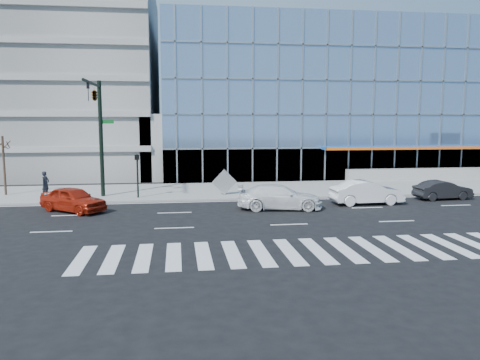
% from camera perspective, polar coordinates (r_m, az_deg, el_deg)
% --- Properties ---
extents(ground, '(160.00, 160.00, 0.00)m').
position_cam_1_polar(ground, '(28.68, 4.11, -3.69)').
color(ground, black).
rests_on(ground, ground).
extents(sidewalk, '(120.00, 8.00, 0.15)m').
position_cam_1_polar(sidewalk, '(36.42, 1.53, -1.20)').
color(sidewalk, gray).
rests_on(sidewalk, ground).
extents(theatre_building, '(42.00, 26.00, 15.00)m').
position_cam_1_polar(theatre_building, '(57.13, 12.72, 9.18)').
color(theatre_building, '#6F90B9').
rests_on(theatre_building, ground).
extents(parking_garage, '(24.00, 24.00, 20.00)m').
position_cam_1_polar(parking_garage, '(55.58, -22.98, 11.42)').
color(parking_garage, gray).
rests_on(parking_garage, ground).
extents(ramp_block, '(6.00, 8.00, 6.00)m').
position_cam_1_polar(ramp_block, '(45.61, -7.98, 4.15)').
color(ramp_block, gray).
rests_on(ramp_block, ground).
extents(tower_backdrop, '(14.00, 14.00, 48.00)m').
position_cam_1_polar(tower_backdrop, '(102.20, -22.34, 17.23)').
color(tower_backdrop, gray).
rests_on(tower_backdrop, ground).
extents(traffic_signal, '(1.14, 5.74, 8.00)m').
position_cam_1_polar(traffic_signal, '(32.54, -17.09, 8.23)').
color(traffic_signal, black).
rests_on(traffic_signal, sidewalk).
extents(ped_signal_post, '(0.30, 0.33, 3.00)m').
position_cam_1_polar(ped_signal_post, '(32.77, -12.41, 1.32)').
color(ped_signal_post, black).
rests_on(ped_signal_post, sidewalk).
extents(street_tree_near, '(1.10, 1.10, 4.23)m').
position_cam_1_polar(street_tree_near, '(37.14, -26.95, 3.92)').
color(street_tree_near, '#332319').
rests_on(street_tree_near, sidewalk).
extents(white_suv, '(5.43, 2.76, 1.51)m').
position_cam_1_polar(white_suv, '(28.92, 4.85, -2.08)').
color(white_suv, white).
rests_on(white_suv, ground).
extents(white_sedan, '(4.75, 1.76, 1.55)m').
position_cam_1_polar(white_sedan, '(31.63, 15.15, -1.47)').
color(white_sedan, silver).
rests_on(white_sedan, ground).
extents(dark_sedan, '(4.05, 1.65, 1.31)m').
position_cam_1_polar(dark_sedan, '(35.30, 23.49, -1.13)').
color(dark_sedan, black).
rests_on(dark_sedan, ground).
extents(red_sedan, '(4.56, 4.06, 1.49)m').
position_cam_1_polar(red_sedan, '(29.78, -19.68, -2.23)').
color(red_sedan, '#A41E0C').
rests_on(red_sedan, ground).
extents(pedestrian, '(0.65, 0.77, 1.78)m').
position_cam_1_polar(pedestrian, '(35.24, -22.63, -0.46)').
color(pedestrian, black).
rests_on(pedestrian, sidewalk).
extents(tilted_panel, '(1.83, 0.34, 1.84)m').
position_cam_1_polar(tilted_panel, '(33.40, -1.93, -0.25)').
color(tilted_panel, '#A1A1A1').
rests_on(tilted_panel, sidewalk).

